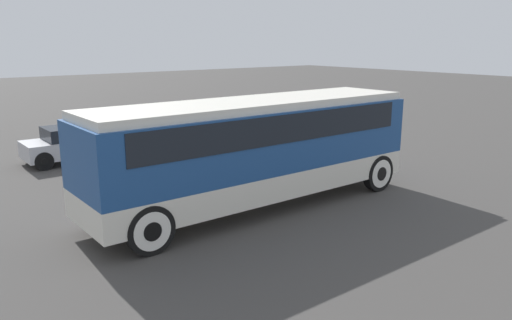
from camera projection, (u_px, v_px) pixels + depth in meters
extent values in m
plane|color=#423F3D|center=(256.00, 207.00, 14.64)|extent=(120.00, 120.00, 0.00)
cube|color=silver|center=(256.00, 178.00, 14.44)|extent=(10.11, 2.50, 0.73)
cube|color=navy|center=(256.00, 137.00, 14.15)|extent=(10.11, 2.50, 1.69)
cube|color=black|center=(256.00, 123.00, 14.06)|extent=(8.90, 2.54, 0.76)
cube|color=silver|center=(256.00, 104.00, 13.93)|extent=(9.91, 2.30, 0.22)
cube|color=navy|center=(368.00, 128.00, 17.15)|extent=(0.36, 2.40, 1.94)
cylinder|color=black|center=(378.00, 173.00, 16.09)|extent=(1.18, 0.28, 1.18)
cylinder|color=silver|center=(378.00, 173.00, 16.09)|extent=(0.92, 0.30, 0.92)
cylinder|color=black|center=(378.00, 173.00, 16.09)|extent=(0.45, 0.32, 0.45)
cylinder|color=black|center=(327.00, 160.00, 17.84)|extent=(1.18, 0.28, 1.18)
cylinder|color=silver|center=(327.00, 160.00, 17.84)|extent=(0.92, 0.30, 0.92)
cylinder|color=black|center=(327.00, 160.00, 17.84)|extent=(0.45, 0.32, 0.45)
cylinder|color=black|center=(150.00, 230.00, 11.27)|extent=(1.18, 0.28, 1.18)
cylinder|color=silver|center=(150.00, 230.00, 11.27)|extent=(0.92, 0.30, 0.92)
cylinder|color=black|center=(150.00, 230.00, 11.27)|extent=(0.45, 0.32, 0.45)
cylinder|color=black|center=(110.00, 204.00, 13.02)|extent=(1.18, 0.28, 1.18)
cylinder|color=silver|center=(110.00, 204.00, 13.02)|extent=(0.92, 0.30, 0.92)
cylinder|color=black|center=(110.00, 204.00, 13.02)|extent=(0.45, 0.32, 0.45)
cube|color=navy|center=(178.00, 145.00, 20.43)|extent=(4.69, 1.86, 0.61)
cube|color=black|center=(173.00, 132.00, 20.18)|extent=(2.44, 1.67, 0.56)
cylinder|color=black|center=(227.00, 148.00, 20.95)|extent=(0.68, 0.22, 0.68)
cylinder|color=black|center=(227.00, 148.00, 20.95)|extent=(0.26, 0.26, 0.26)
cylinder|color=black|center=(206.00, 142.00, 22.24)|extent=(0.68, 0.22, 0.68)
cylinder|color=black|center=(206.00, 142.00, 22.24)|extent=(0.26, 0.26, 0.26)
cylinder|color=black|center=(146.00, 161.00, 18.72)|extent=(0.68, 0.22, 0.68)
cylinder|color=black|center=(146.00, 161.00, 18.72)|extent=(0.26, 0.26, 0.26)
cylinder|color=black|center=(127.00, 153.00, 20.01)|extent=(0.68, 0.22, 0.68)
cylinder|color=black|center=(127.00, 153.00, 20.01)|extent=(0.26, 0.26, 0.26)
cube|color=#BCBCC1|center=(79.00, 146.00, 20.15)|extent=(4.16, 1.75, 0.66)
cube|color=black|center=(73.00, 132.00, 19.92)|extent=(2.17, 1.57, 0.50)
cylinder|color=black|center=(124.00, 150.00, 20.56)|extent=(0.70, 0.22, 0.70)
cylinder|color=black|center=(124.00, 150.00, 20.56)|extent=(0.27, 0.26, 0.27)
cylinder|color=black|center=(109.00, 144.00, 21.76)|extent=(0.70, 0.22, 0.70)
cylinder|color=black|center=(109.00, 144.00, 21.76)|extent=(0.27, 0.26, 0.27)
cylinder|color=black|center=(44.00, 161.00, 18.66)|extent=(0.70, 0.22, 0.70)
cylinder|color=black|center=(44.00, 161.00, 18.66)|extent=(0.27, 0.26, 0.27)
cylinder|color=black|center=(32.00, 154.00, 19.86)|extent=(0.70, 0.22, 0.70)
cylinder|color=black|center=(32.00, 154.00, 19.86)|extent=(0.27, 0.26, 0.27)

